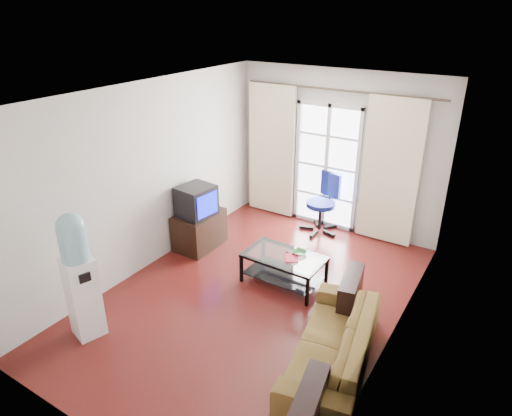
{
  "coord_description": "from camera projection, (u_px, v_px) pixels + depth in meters",
  "views": [
    {
      "loc": [
        2.73,
        -4.33,
        3.63
      ],
      "look_at": [
        -0.19,
        0.35,
        1.13
      ],
      "focal_mm": 32.0,
      "sensor_mm": 36.0,
      "label": 1
    }
  ],
  "objects": [
    {
      "name": "wall_right",
      "position": [
        401.0,
        243.0,
        4.73
      ],
      "size": [
        0.02,
        5.2,
        2.7
      ],
      "primitive_type": "cube",
      "color": "beige",
      "rests_on": "floor"
    },
    {
      "name": "wall_left",
      "position": [
        147.0,
        178.0,
        6.47
      ],
      "size": [
        0.02,
        5.2,
        2.7
      ],
      "primitive_type": "cube",
      "color": "beige",
      "rests_on": "floor"
    },
    {
      "name": "coffee_table",
      "position": [
        284.0,
        266.0,
        6.34
      ],
      "size": [
        1.12,
        0.66,
        0.45
      ],
      "rotation": [
        0.0,
        0.0,
        -0.02
      ],
      "color": "silver",
      "rests_on": "floor"
    },
    {
      "name": "floor",
      "position": [
        254.0,
        297.0,
        6.16
      ],
      "size": [
        5.2,
        5.2,
        0.0
      ],
      "primitive_type": "plane",
      "color": "#591915",
      "rests_on": "ground"
    },
    {
      "name": "sofa",
      "position": [
        333.0,
        344.0,
        4.9
      ],
      "size": [
        2.19,
        1.44,
        0.56
      ],
      "primitive_type": "imported",
      "rotation": [
        0.0,
        0.0,
        -1.39
      ],
      "color": "brown",
      "rests_on": "floor"
    },
    {
      "name": "radiator",
      "position": [
        375.0,
        220.0,
        7.57
      ],
      "size": [
        0.64,
        0.12,
        0.64
      ],
      "primitive_type": "cube",
      "color": "gray",
      "rests_on": "floor"
    },
    {
      "name": "crt_tv",
      "position": [
        195.0,
        201.0,
        7.05
      ],
      "size": [
        0.58,
        0.57,
        0.48
      ],
      "rotation": [
        0.0,
        0.0,
        -0.12
      ],
      "color": "black",
      "rests_on": "tv_stand"
    },
    {
      "name": "book",
      "position": [
        285.0,
        258.0,
        6.19
      ],
      "size": [
        0.38,
        0.39,
        0.02
      ],
      "primitive_type": "imported",
      "rotation": [
        0.0,
        0.0,
        0.53
      ],
      "color": "#AC2B15",
      "rests_on": "coffee_table"
    },
    {
      "name": "french_door",
      "position": [
        327.0,
        167.0,
        7.75
      ],
      "size": [
        1.16,
        0.06,
        2.15
      ],
      "color": "white",
      "rests_on": "wall_back"
    },
    {
      "name": "remote",
      "position": [
        291.0,
        253.0,
        6.32
      ],
      "size": [
        0.15,
        0.05,
        0.02
      ],
      "primitive_type": "cube",
      "rotation": [
        0.0,
        0.0,
        -0.06
      ],
      "color": "black",
      "rests_on": "coffee_table"
    },
    {
      "name": "curtain_left",
      "position": [
        271.0,
        151.0,
        8.16
      ],
      "size": [
        0.9,
        0.07,
        2.35
      ],
      "primitive_type": "cube",
      "color": "#EEE9C0",
      "rests_on": "curtain_rod"
    },
    {
      "name": "curtain_right",
      "position": [
        390.0,
        173.0,
        7.12
      ],
      "size": [
        0.9,
        0.07,
        2.35
      ],
      "primitive_type": "cube",
      "color": "#EEE9C0",
      "rests_on": "curtain_rod"
    },
    {
      "name": "water_cooler",
      "position": [
        79.0,
        274.0,
        5.16
      ],
      "size": [
        0.4,
        0.4,
        1.58
      ],
      "rotation": [
        0.0,
        0.0,
        -0.3
      ],
      "color": "white",
      "rests_on": "floor"
    },
    {
      "name": "tv_stand",
      "position": [
        199.0,
        230.0,
        7.32
      ],
      "size": [
        0.54,
        0.8,
        0.59
      ],
      "primitive_type": "cube",
      "rotation": [
        0.0,
        0.0,
        -0.0
      ],
      "color": "black",
      "rests_on": "floor"
    },
    {
      "name": "wall_back",
      "position": [
        337.0,
        152.0,
        7.61
      ],
      "size": [
        3.6,
        0.02,
        2.7
      ],
      "primitive_type": "cube",
      "color": "beige",
      "rests_on": "floor"
    },
    {
      "name": "ceiling",
      "position": [
        254.0,
        94.0,
        5.05
      ],
      "size": [
        5.2,
        5.2,
        0.0
      ],
      "primitive_type": "plane",
      "rotation": [
        3.14,
        0.0,
        0.0
      ],
      "color": "white",
      "rests_on": "wall_back"
    },
    {
      "name": "wall_front",
      "position": [
        79.0,
        319.0,
        3.6
      ],
      "size": [
        3.6,
        0.02,
        2.7
      ],
      "primitive_type": "cube",
      "color": "beige",
      "rests_on": "floor"
    },
    {
      "name": "task_chair",
      "position": [
        321.0,
        214.0,
        7.84
      ],
      "size": [
        0.87,
        0.87,
        1.02
      ],
      "rotation": [
        0.0,
        0.0,
        -0.31
      ],
      "color": "black",
      "rests_on": "floor"
    },
    {
      "name": "curtain_rod",
      "position": [
        340.0,
        90.0,
        7.11
      ],
      "size": [
        3.3,
        0.04,
        0.04
      ],
      "primitive_type": "cylinder",
      "rotation": [
        0.0,
        1.57,
        0.0
      ],
      "color": "#4C3F2D",
      "rests_on": "wall_back"
    },
    {
      "name": "bowl",
      "position": [
        300.0,
        253.0,
        6.3
      ],
      "size": [
        0.27,
        0.27,
        0.05
      ],
      "primitive_type": "imported",
      "rotation": [
        0.0,
        0.0,
        -0.2
      ],
      "color": "#379755",
      "rests_on": "coffee_table"
    }
  ]
}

